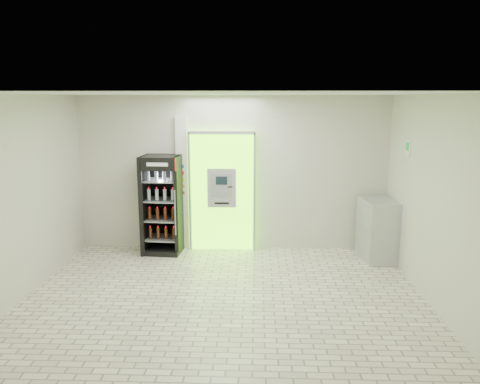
{
  "coord_description": "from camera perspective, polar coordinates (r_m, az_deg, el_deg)",
  "views": [
    {
      "loc": [
        0.48,
        -6.47,
        2.94
      ],
      "look_at": [
        0.19,
        1.2,
        1.4
      ],
      "focal_mm": 35.0,
      "sensor_mm": 36.0,
      "label": 1
    }
  ],
  "objects": [
    {
      "name": "atm_assembly",
      "position": [
        9.09,
        -2.18,
        0.15
      ],
      "size": [
        1.3,
        0.24,
        2.33
      ],
      "color": "#72FF0F",
      "rests_on": "ground"
    },
    {
      "name": "steel_cabinet",
      "position": [
        8.98,
        16.48,
        -4.43
      ],
      "size": [
        0.66,
        0.9,
        1.13
      ],
      "rotation": [
        0.0,
        0.0,
        0.11
      ],
      "color": "#ACAFB4",
      "rests_on": "ground"
    },
    {
      "name": "pillar",
      "position": [
        9.19,
        -7.03,
        1.01
      ],
      "size": [
        0.22,
        0.11,
        2.6
      ],
      "color": "silver",
      "rests_on": "ground"
    },
    {
      "name": "room_shell",
      "position": [
        6.58,
        -2.06,
        1.76
      ],
      "size": [
        6.0,
        6.0,
        6.0
      ],
      "color": "beige",
      "rests_on": "ground"
    },
    {
      "name": "exit_sign",
      "position": [
        8.3,
        19.8,
        5.05
      ],
      "size": [
        0.02,
        0.22,
        0.26
      ],
      "color": "white",
      "rests_on": "room_shell"
    },
    {
      "name": "beverage_cooler",
      "position": [
        9.08,
        -9.44,
        -1.74
      ],
      "size": [
        0.75,
        0.7,
        1.88
      ],
      "rotation": [
        0.0,
        0.0,
        -0.08
      ],
      "color": "black",
      "rests_on": "ground"
    },
    {
      "name": "ground",
      "position": [
        7.13,
        -1.95,
        -13.0
      ],
      "size": [
        6.0,
        6.0,
        0.0
      ],
      "primitive_type": "plane",
      "color": "beige",
      "rests_on": "ground"
    }
  ]
}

